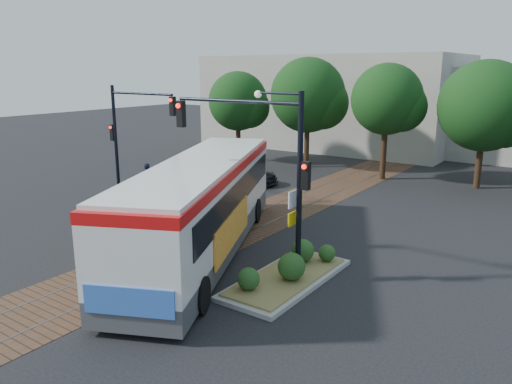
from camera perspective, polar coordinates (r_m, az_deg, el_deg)
ground at (r=20.26m, az=-6.67°, el=-5.97°), size 120.00×120.00×0.00m
trackbed at (r=23.23m, az=-0.12°, el=-3.25°), size 3.60×40.00×0.02m
tree_row at (r=32.75m, az=14.49°, el=9.96°), size 26.40×5.60×7.67m
warehouses at (r=45.02m, az=17.99°, el=9.36°), size 40.00×13.00×8.00m
city_bus at (r=18.85m, az=-6.16°, el=-1.17°), size 8.13×13.20×3.55m
traffic_island at (r=16.78m, az=3.77°, el=-9.01°), size 2.20×5.20×1.13m
signal_pole_main at (r=16.27m, az=1.26°, el=4.35°), size 5.49×0.46×6.00m
signal_pole_left at (r=28.03m, az=-14.38°, el=7.34°), size 4.99×0.34×6.00m
officer at (r=27.98m, az=-12.30°, el=1.37°), size 0.82×0.76×1.88m
parked_car at (r=30.75m, az=-1.55°, el=2.30°), size 4.65×1.91×1.35m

